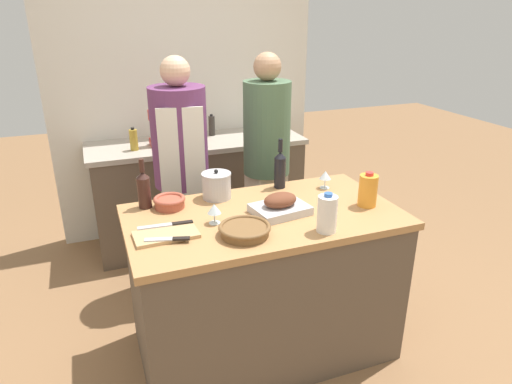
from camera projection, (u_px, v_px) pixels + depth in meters
ground_plane at (263, 345)px, 2.80m from camera, size 12.00×12.00×0.00m
kitchen_island at (263, 283)px, 2.64m from camera, size 1.48×0.81×0.89m
back_counter at (199, 191)px, 3.95m from camera, size 1.78×0.60×0.90m
back_wall at (185, 89)px, 3.94m from camera, size 2.28×0.10×2.55m
roasting_pan at (280, 206)px, 2.46m from camera, size 0.32×0.26×0.12m
wicker_basket at (245, 230)px, 2.22m from camera, size 0.26×0.26×0.05m
cutting_board at (166, 235)px, 2.22m from camera, size 0.31×0.18×0.02m
stock_pot at (217, 185)px, 2.65m from camera, size 0.17×0.17×0.18m
mixing_bowl at (169, 202)px, 2.53m from camera, size 0.18×0.18×0.06m
juice_jug at (368, 190)px, 2.54m from camera, size 0.10×0.10×0.20m
milk_jug at (327, 214)px, 2.24m from camera, size 0.10×0.10×0.21m
wine_bottle_green at (280, 169)px, 2.79m from camera, size 0.07×0.07×0.31m
wine_bottle_dark at (144, 189)px, 2.51m from camera, size 0.07×0.07×0.28m
wine_glass_left at (325, 176)px, 2.79m from camera, size 0.07×0.07×0.11m
wine_glass_right at (214, 209)px, 2.33m from camera, size 0.07×0.07×0.11m
knife_chef at (167, 225)px, 2.30m from camera, size 0.28×0.05×0.01m
knife_paring at (169, 239)px, 2.15m from camera, size 0.21×0.09×0.01m
stand_mixer at (161, 131)px, 3.62m from camera, size 0.18×0.14×0.28m
condiment_bottle_tall at (212, 126)px, 3.91m from camera, size 0.05×0.05×0.18m
condiment_bottle_short at (195, 134)px, 3.69m from camera, size 0.06×0.06×0.17m
condiment_bottle_extra at (134, 140)px, 3.50m from camera, size 0.06×0.06×0.18m
person_cook_aproned at (181, 168)px, 3.10m from camera, size 0.37×0.39×1.65m
person_cook_guest at (267, 157)px, 3.32m from camera, size 0.34×0.34×1.65m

